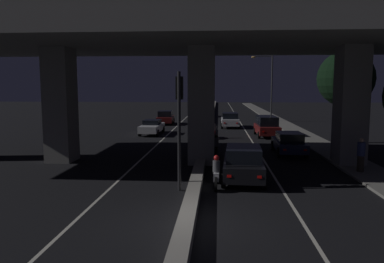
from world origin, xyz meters
TOP-DOWN VIEW (x-y plane):
  - ground_plane at (0.00, 0.00)m, footprint 200.00×200.00m
  - lane_line_left_inner at (-3.72, 35.00)m, footprint 0.12×126.00m
  - lane_line_right_inner at (3.72, 35.00)m, footprint 0.12×126.00m
  - median_divider at (0.00, 35.00)m, footprint 0.54×126.00m
  - sidewalk_right at (8.61, 28.00)m, footprint 2.29×126.00m
  - elevated_overpass at (-0.31, 9.87)m, footprint 36.35×11.96m
  - traffic_light_left_of_median at (-0.67, 3.98)m, footprint 0.30×0.49m
  - street_lamp at (7.32, 36.84)m, footprint 2.74×0.32m
  - car_black_lead at (2.14, 5.76)m, footprint 2.09×4.19m
  - car_dark_blue_second at (5.59, 13.11)m, footprint 1.95×4.54m
  - car_dark_red_third at (5.29, 22.08)m, footprint 2.04×4.57m
  - car_white_fourth at (2.24, 29.41)m, footprint 2.03×4.25m
  - car_white_lead_oncoming at (-5.22, 22.90)m, footprint 1.89×4.79m
  - car_dark_red_second_oncoming at (-5.32, 32.49)m, footprint 2.12×4.26m
  - car_dark_blue_third_oncoming at (-2.05, 44.34)m, footprint 2.04×4.55m
  - motorcycle_white_filtering_near at (0.89, 4.51)m, footprint 0.33×2.01m
  - motorcycle_black_filtering_mid at (0.83, 12.05)m, footprint 0.33×1.99m
  - motorcycle_red_filtering_far at (0.56, 20.46)m, footprint 0.34×1.96m
  - pedestrian_on_sidewalk at (8.15, 7.61)m, footprint 0.39×0.39m
  - roadside_tree_kerbside_mid at (10.80, 18.47)m, footprint 4.33×4.33m

SIDE VIEW (x-z plane):
  - ground_plane at x=0.00m, z-range 0.00..0.00m
  - lane_line_left_inner at x=-3.72m, z-range 0.00..0.00m
  - lane_line_right_inner at x=3.72m, z-range 0.00..0.00m
  - sidewalk_right at x=8.61m, z-range 0.00..0.12m
  - median_divider at x=0.00m, z-range 0.00..0.40m
  - motorcycle_black_filtering_mid at x=0.83m, z-range -0.11..1.30m
  - motorcycle_white_filtering_near at x=0.89m, z-range -0.11..1.33m
  - motorcycle_red_filtering_far at x=0.56m, z-range -0.12..1.39m
  - car_white_lead_oncoming at x=-5.22m, z-range 0.02..1.38m
  - car_dark_blue_second at x=5.59m, z-range 0.03..1.48m
  - car_dark_red_second_oncoming at x=-5.32m, z-range 0.02..1.63m
  - car_white_fourth at x=2.24m, z-range 0.03..1.65m
  - car_black_lead at x=2.14m, z-range 0.04..1.66m
  - car_dark_blue_third_oncoming at x=-2.05m, z-range 0.07..1.78m
  - car_dark_red_third at x=5.29m, z-range 0.05..1.86m
  - pedestrian_on_sidewalk at x=8.15m, z-range 0.11..1.83m
  - traffic_light_left_of_median at x=-0.67m, z-range 0.91..5.92m
  - street_lamp at x=7.32m, z-range 0.78..9.19m
  - roadside_tree_kerbside_mid at x=10.80m, z-range 1.42..8.64m
  - elevated_overpass at x=-0.31m, z-range 2.56..11.91m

